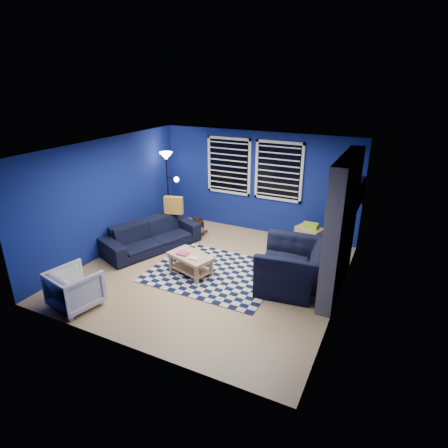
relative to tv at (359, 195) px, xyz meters
name	(u,v)px	position (x,y,z in m)	size (l,w,h in m)	color
floor	(210,272)	(-2.45, -2.00, -1.40)	(5.00, 5.00, 0.00)	tan
ceiling	(208,148)	(-2.45, -2.00, 1.10)	(5.00, 5.00, 0.00)	white
wall_back	(257,183)	(-2.45, 0.50, -0.15)	(5.00, 5.00, 0.00)	navy
wall_left	(108,197)	(-4.95, -2.00, -0.15)	(5.00, 5.00, 0.00)	navy
wall_right	(344,238)	(0.05, -2.00, -0.15)	(5.00, 5.00, 0.00)	navy
fireplace	(340,229)	(-0.09, -1.50, -0.20)	(0.65, 2.00, 2.50)	gray
window_left	(229,166)	(-3.20, 0.46, 0.20)	(1.17, 0.06, 1.42)	black
window_right	(279,171)	(-1.90, 0.46, 0.20)	(1.17, 0.06, 1.42)	black
tv	(359,195)	(0.00, 0.00, 0.00)	(0.07, 1.00, 0.58)	black
rug	(214,272)	(-2.36, -1.99, -1.39)	(2.50, 2.00, 0.02)	black
sofa	(152,236)	(-4.15, -1.60, -1.08)	(0.87, 2.21, 0.65)	black
armchair_big	(291,266)	(-0.83, -1.82, -0.97)	(1.15, 1.31, 0.85)	black
armchair_bent	(75,288)	(-3.94, -4.05, -1.05)	(0.74, 0.76, 0.69)	gray
rocking_horse	(197,224)	(-3.59, -0.52, -1.08)	(0.59, 0.27, 0.50)	#462A16
coffee_table	(190,260)	(-2.76, -2.23, -1.09)	(1.00, 0.75, 0.44)	tan
cabinet	(309,237)	(-0.96, 0.07, -1.15)	(0.68, 0.56, 0.57)	tan
floor_lamp	(167,166)	(-4.57, -0.22, 0.19)	(0.53, 0.33, 1.94)	black
throw_pillow	(174,205)	(-4.00, -0.88, -0.55)	(0.44, 0.13, 0.42)	orange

